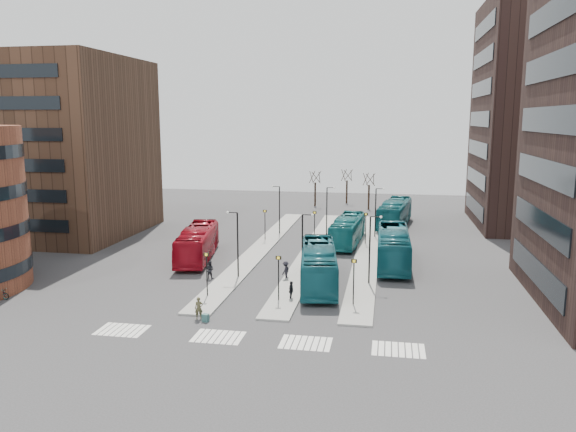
% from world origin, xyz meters
% --- Properties ---
extents(ground, '(160.00, 160.00, 0.00)m').
position_xyz_m(ground, '(0.00, 0.00, 0.00)').
color(ground, '#2E2E30').
rests_on(ground, ground).
extents(island_left, '(2.50, 45.00, 0.15)m').
position_xyz_m(island_left, '(-4.00, 30.00, 0.07)').
color(island_left, gray).
rests_on(island_left, ground).
extents(island_mid, '(2.50, 45.00, 0.15)m').
position_xyz_m(island_mid, '(2.00, 30.00, 0.07)').
color(island_mid, gray).
rests_on(island_mid, ground).
extents(island_right, '(2.50, 45.00, 0.15)m').
position_xyz_m(island_right, '(8.00, 30.00, 0.07)').
color(island_right, gray).
rests_on(island_right, ground).
extents(suitcase, '(0.52, 0.44, 0.57)m').
position_xyz_m(suitcase, '(-2.77, 6.63, 0.28)').
color(suitcase, navy).
rests_on(suitcase, ground).
extents(red_bus, '(4.93, 12.58, 3.42)m').
position_xyz_m(red_bus, '(-9.45, 24.14, 1.71)').
color(red_bus, maroon).
rests_on(red_bus, ground).
extents(teal_bus_a, '(4.70, 13.07, 3.56)m').
position_xyz_m(teal_bus_a, '(4.18, 17.21, 1.78)').
color(teal_bus_a, '#135662').
rests_on(teal_bus_a, ground).
extents(teal_bus_b, '(3.62, 11.88, 3.26)m').
position_xyz_m(teal_bus_b, '(5.50, 34.15, 1.63)').
color(teal_bus_b, '#166C71').
rests_on(teal_bus_b, ground).
extents(teal_bus_c, '(3.23, 13.14, 3.65)m').
position_xyz_m(teal_bus_c, '(10.72, 25.41, 1.83)').
color(teal_bus_c, '#145965').
rests_on(teal_bus_c, ground).
extents(teal_bus_d, '(4.95, 13.22, 3.60)m').
position_xyz_m(teal_bus_d, '(11.04, 46.34, 1.80)').
color(teal_bus_d, '#15626A').
rests_on(teal_bus_d, ground).
extents(traveller, '(0.68, 0.53, 1.66)m').
position_xyz_m(traveller, '(-3.41, 7.04, 0.83)').
color(traveller, '#4A462C').
rests_on(traveller, ground).
extents(commuter_a, '(0.91, 0.77, 1.66)m').
position_xyz_m(commuter_a, '(-5.93, 17.40, 0.83)').
color(commuter_a, black).
rests_on(commuter_a, ground).
extents(commuter_b, '(0.49, 0.98, 1.60)m').
position_xyz_m(commuter_b, '(2.54, 12.51, 0.80)').
color(commuter_b, black).
rests_on(commuter_b, ground).
extents(commuter_c, '(0.93, 1.24, 1.71)m').
position_xyz_m(commuter_c, '(1.01, 18.33, 0.86)').
color(commuter_c, black).
rests_on(commuter_c, ground).
extents(bicycle_far, '(1.70, 0.65, 0.88)m').
position_xyz_m(bicycle_far, '(-21.00, 8.58, 0.44)').
color(bicycle_far, gray).
rests_on(bicycle_far, ground).
extents(crosswalk_stripes, '(22.35, 2.40, 0.01)m').
position_xyz_m(crosswalk_stripes, '(1.75, 4.00, 0.01)').
color(crosswalk_stripes, silver).
rests_on(crosswalk_stripes, ground).
extents(office_block, '(25.00, 20.12, 22.00)m').
position_xyz_m(office_block, '(-34.00, 33.98, 11.00)').
color(office_block, '#452E20').
rests_on(office_block, ground).
extents(tower_far, '(20.12, 20.00, 30.00)m').
position_xyz_m(tower_far, '(31.98, 50.00, 15.00)').
color(tower_far, black).
rests_on(tower_far, ground).
extents(sign_poles, '(12.45, 22.12, 3.65)m').
position_xyz_m(sign_poles, '(1.60, 23.00, 2.41)').
color(sign_poles, black).
rests_on(sign_poles, ground).
extents(lamp_posts, '(14.04, 20.24, 6.12)m').
position_xyz_m(lamp_posts, '(2.64, 28.00, 3.58)').
color(lamp_posts, black).
rests_on(lamp_posts, ground).
extents(bare_trees, '(10.97, 8.14, 5.90)m').
position_xyz_m(bare_trees, '(2.67, 62.67, 2.72)').
color(bare_trees, black).
rests_on(bare_trees, ground).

